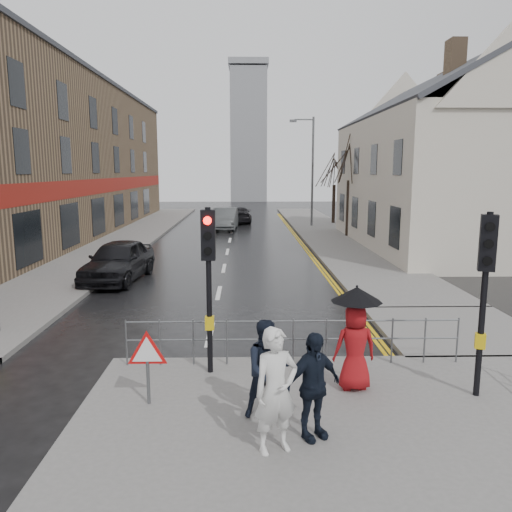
{
  "coord_description": "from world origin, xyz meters",
  "views": [
    {
      "loc": [
        0.92,
        -9.58,
        4.24
      ],
      "look_at": [
        1.24,
        4.23,
        1.87
      ],
      "focal_mm": 35.0,
      "sensor_mm": 36.0,
      "label": 1
    }
  ],
  "objects_px": {
    "pedestrian_b": "(268,369)",
    "pedestrian_with_umbrella": "(355,333)",
    "car_parked": "(118,261)",
    "car_mid": "(225,219)",
    "pedestrian_d": "(313,386)",
    "pedestrian_a": "(276,391)"
  },
  "relations": [
    {
      "from": "pedestrian_b",
      "to": "pedestrian_with_umbrella",
      "type": "bearing_deg",
      "value": 17.64
    },
    {
      "from": "pedestrian_b",
      "to": "car_parked",
      "type": "distance_m",
      "value": 12.47
    },
    {
      "from": "car_mid",
      "to": "pedestrian_d",
      "type": "bearing_deg",
      "value": -82.36
    },
    {
      "from": "car_parked",
      "to": "pedestrian_with_umbrella",
      "type": "bearing_deg",
      "value": -49.94
    },
    {
      "from": "car_parked",
      "to": "car_mid",
      "type": "height_order",
      "value": "car_parked"
    },
    {
      "from": "pedestrian_d",
      "to": "car_mid",
      "type": "bearing_deg",
      "value": 66.45
    },
    {
      "from": "pedestrian_a",
      "to": "pedestrian_b",
      "type": "xyz_separation_m",
      "value": [
        -0.06,
        1.08,
        -0.11
      ]
    },
    {
      "from": "pedestrian_a",
      "to": "pedestrian_d",
      "type": "bearing_deg",
      "value": 9.13
    },
    {
      "from": "pedestrian_b",
      "to": "car_mid",
      "type": "distance_m",
      "value": 28.44
    },
    {
      "from": "pedestrian_d",
      "to": "car_mid",
      "type": "relative_size",
      "value": 0.36
    },
    {
      "from": "car_parked",
      "to": "pedestrian_a",
      "type": "bearing_deg",
      "value": -60.76
    },
    {
      "from": "pedestrian_a",
      "to": "pedestrian_with_umbrella",
      "type": "bearing_deg",
      "value": 29.83
    },
    {
      "from": "pedestrian_b",
      "to": "car_mid",
      "type": "relative_size",
      "value": 0.35
    },
    {
      "from": "pedestrian_a",
      "to": "pedestrian_with_umbrella",
      "type": "height_order",
      "value": "pedestrian_with_umbrella"
    },
    {
      "from": "pedestrian_a",
      "to": "pedestrian_d",
      "type": "xyz_separation_m",
      "value": [
        0.59,
        0.36,
        -0.1
      ]
    },
    {
      "from": "pedestrian_d",
      "to": "pedestrian_with_umbrella",
      "type": "bearing_deg",
      "value": 30.91
    },
    {
      "from": "pedestrian_a",
      "to": "car_mid",
      "type": "height_order",
      "value": "pedestrian_a"
    },
    {
      "from": "pedestrian_with_umbrella",
      "to": "pedestrian_d",
      "type": "xyz_separation_m",
      "value": [
        -1.04,
        -1.75,
        -0.25
      ]
    },
    {
      "from": "pedestrian_a",
      "to": "car_parked",
      "type": "relative_size",
      "value": 0.41
    },
    {
      "from": "pedestrian_with_umbrella",
      "to": "car_parked",
      "type": "xyz_separation_m",
      "value": [
        -6.99,
        10.26,
        -0.45
      ]
    },
    {
      "from": "pedestrian_with_umbrella",
      "to": "pedestrian_d",
      "type": "bearing_deg",
      "value": -120.69
    },
    {
      "from": "pedestrian_a",
      "to": "car_mid",
      "type": "bearing_deg",
      "value": 71.1
    }
  ]
}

